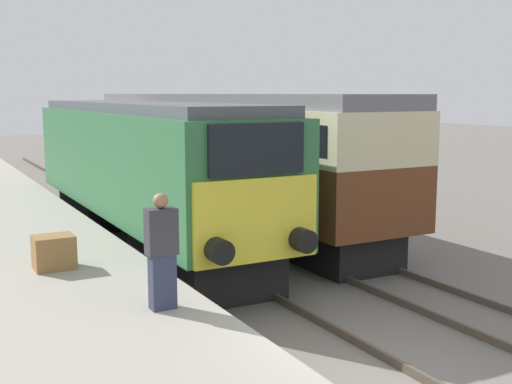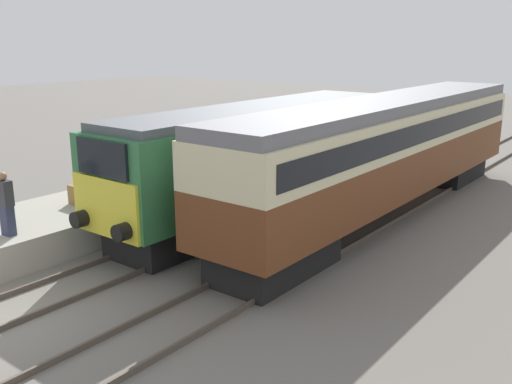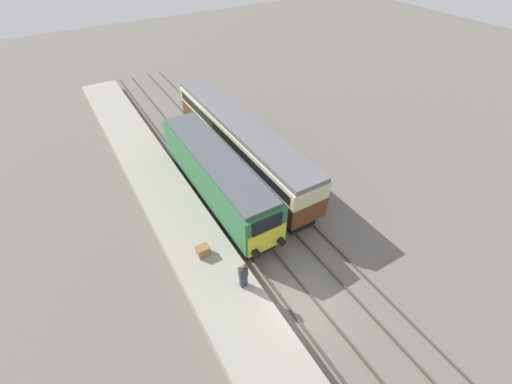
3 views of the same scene
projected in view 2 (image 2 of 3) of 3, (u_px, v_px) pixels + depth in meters
The scene contains 7 objects.
platform_left at pixel (150, 198), 20.08m from camera, with size 3.50×50.00×0.92m.
rails_near_track at pixel (150, 255), 15.95m from camera, with size 1.51×60.00×0.14m.
rails_far_track at pixel (244, 286), 13.93m from camera, with size 1.50×60.00×0.14m.
locomotive at pixel (258, 155), 19.20m from camera, with size 2.70×13.13×3.80m.
passenger_carriage at pixel (388, 146), 19.22m from camera, with size 2.75×17.35×4.01m.
person_on_platform at pixel (6, 204), 14.76m from camera, with size 0.44×0.26×1.70m.
luggage_crate at pixel (82, 194), 17.73m from camera, with size 0.70×0.56×0.60m.
Camera 2 is at (11.50, -4.98, 5.92)m, focal length 40.00 mm.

